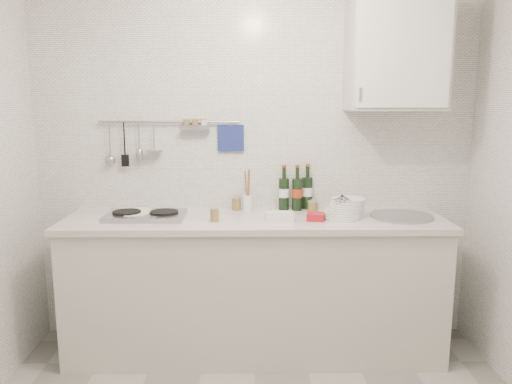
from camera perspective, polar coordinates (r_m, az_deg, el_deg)
back_wall at (r=3.45m, az=-0.21°, el=3.55°), size 3.00×0.02×2.50m
counter at (r=3.36m, az=-0.06°, el=-11.03°), size 2.44×0.64×0.96m
wall_rail at (r=3.45m, az=-10.21°, el=6.31°), size 0.98×0.09×0.34m
wall_cabinet at (r=3.39m, az=15.74°, el=14.90°), size 0.60×0.38×0.70m
plate_stack_hob at (r=3.33m, az=-14.00°, el=-2.46°), size 0.27×0.27×0.03m
plate_stack_sink at (r=3.27m, az=10.13°, el=-1.83°), size 0.29×0.27×0.13m
wine_bottles at (r=3.43m, az=4.61°, el=0.52°), size 0.24×0.12×0.31m
butter_dish at (r=3.14m, az=2.69°, el=-2.77°), size 0.18×0.09×0.05m
strawberry_punnet at (r=3.16m, az=6.83°, el=-2.82°), size 0.13×0.13×0.04m
utensil_crock at (r=3.41m, az=-0.98°, el=-1.02°), size 0.07×0.07×0.29m
jar_a at (r=3.43m, az=-2.26°, el=-1.33°), size 0.06×0.06×0.09m
jar_b at (r=3.48m, az=6.58°, el=-1.39°), size 0.06×0.06×0.07m
jar_c at (r=3.37m, az=6.49°, el=-1.68°), size 0.07×0.07×0.08m
jar_d at (r=3.12m, az=-4.76°, el=-2.57°), size 0.06×0.06×0.09m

